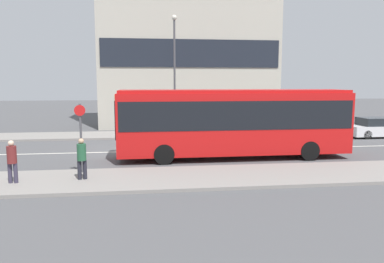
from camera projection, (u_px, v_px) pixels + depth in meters
name	position (u px, v px, depth m)	size (l,w,h in m)	color
ground_plane	(129.00, 152.00, 20.64)	(120.00, 120.00, 0.00)	#4F4F51
sidewalk_near	(122.00, 180.00, 14.48)	(44.00, 3.50, 0.13)	gray
sidewalk_far	(132.00, 135.00, 26.77)	(44.00, 3.50, 0.13)	gray
lane_centerline	(129.00, 152.00, 20.64)	(41.80, 0.16, 0.01)	silver
city_bus	(233.00, 119.00, 18.74)	(11.52, 2.48, 3.44)	red
parked_car_0	(307.00, 129.00, 25.39)	(4.34, 1.85, 1.34)	silver
parked_car_1	(378.00, 128.00, 26.05)	(4.32, 1.86, 1.37)	silver
pedestrian_near_stop	(12.00, 159.00, 13.68)	(0.35, 0.34, 1.59)	#383347
pedestrian_down_pavement	(82.00, 156.00, 14.20)	(0.35, 0.34, 1.58)	#23232D
bus_stop_sign	(81.00, 133.00, 15.20)	(0.44, 0.12, 2.83)	#4C4C51
street_lamp	(175.00, 64.00, 25.78)	(0.36, 0.36, 8.21)	#4C4C51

